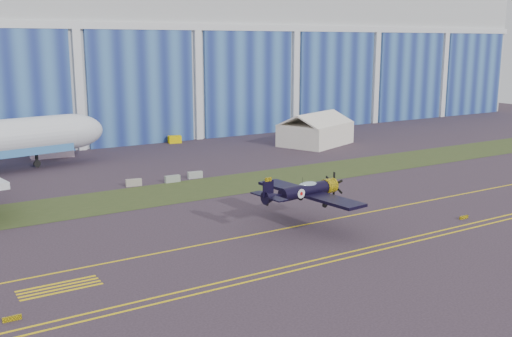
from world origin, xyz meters
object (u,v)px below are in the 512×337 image
tent (316,129)px  tug (175,139)px  shipping_container (52,148)px  warbird (304,191)px

tent → tug: bearing=122.6°
shipping_container → tug: (22.21, 2.33, -0.74)m
tent → shipping_container: (-42.81, 12.45, -1.49)m
shipping_container → tug: bearing=11.4°
warbird → shipping_container: warbird is taller
warbird → tent: (30.50, 38.29, -0.80)m
warbird → tug: warbird is taller
tug → shipping_container: bearing=-164.0°
tent → shipping_container: 44.61m
warbird → tent: size_ratio=0.95×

